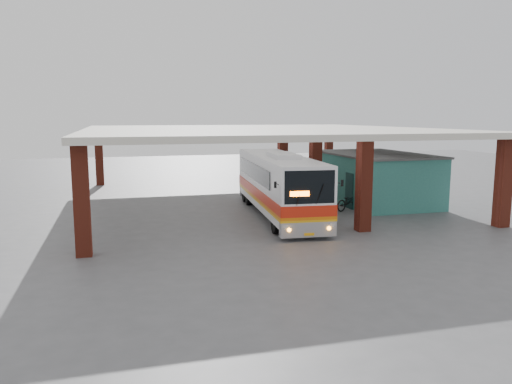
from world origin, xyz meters
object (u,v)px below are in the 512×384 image
object	(u,v)px
motorcycle	(349,201)
red_chair	(305,188)
coach_bus	(279,184)
pedestrian	(322,208)

from	to	relation	value
motorcycle	red_chair	world-z (taller)	motorcycle
coach_bus	red_chair	distance (m)	8.06
motorcycle	red_chair	size ratio (longest dim) A/B	2.42
motorcycle	pedestrian	xyz separation A→B (m)	(-3.09, -3.30, 0.33)
coach_bus	motorcycle	world-z (taller)	coach_bus
coach_bus	motorcycle	distance (m)	4.58
motorcycle	red_chair	xyz separation A→B (m)	(-0.26, 6.43, -0.15)
motorcycle	pedestrian	bearing A→B (deg)	112.84
coach_bus	pedestrian	bearing A→B (deg)	-60.89
coach_bus	pedestrian	size ratio (longest dim) A/B	7.07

